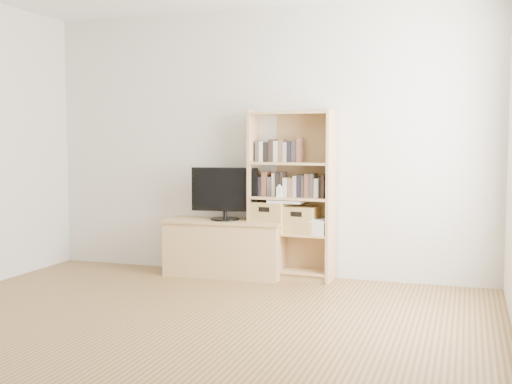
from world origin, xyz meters
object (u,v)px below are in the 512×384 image
at_px(tv_stand, 225,249).
at_px(basket_left, 270,217).
at_px(bookshelf, 291,195).
at_px(baby_monitor, 279,192).
at_px(basket_right, 301,220).
at_px(television, 225,194).
at_px(laptop, 287,201).

height_order(tv_stand, basket_left, basket_left).
bearing_deg(bookshelf, baby_monitor, -135.00).
bearing_deg(basket_right, basket_left, -177.56).
height_order(tv_stand, basket_right, basket_right).
relative_size(tv_stand, baby_monitor, 11.61).
distance_m(tv_stand, bookshelf, 0.85).
distance_m(bookshelf, television, 0.66).
bearing_deg(basket_left, television, -163.20).
height_order(baby_monitor, basket_right, baby_monitor).
xyz_separation_m(television, laptop, (0.61, 0.05, -0.06)).
bearing_deg(basket_right, laptop, -169.57).
distance_m(tv_stand, laptop, 0.78).
height_order(tv_stand, bookshelf, bookshelf).
xyz_separation_m(bookshelf, television, (-0.65, -0.07, 0.00)).
distance_m(tv_stand, baby_monitor, 0.80).
relative_size(bookshelf, basket_left, 4.64).
relative_size(tv_stand, television, 1.74).
bearing_deg(bookshelf, television, -170.18).
relative_size(television, basket_right, 2.15).
relative_size(bookshelf, baby_monitor, 16.31).
xyz_separation_m(tv_stand, laptop, (0.61, 0.05, 0.48)).
xyz_separation_m(tv_stand, basket_left, (0.44, 0.08, 0.33)).
bearing_deg(tv_stand, basket_right, 2.19).
relative_size(tv_stand, laptop, 3.49).
height_order(bookshelf, television, bookshelf).
distance_m(tv_stand, basket_left, 0.55).
relative_size(television, basket_left, 1.90).
relative_size(bookshelf, television, 2.44).
height_order(bookshelf, laptop, bookshelf).
bearing_deg(baby_monitor, laptop, 51.33).
xyz_separation_m(baby_monitor, basket_left, (-0.12, 0.09, -0.25)).
distance_m(basket_left, basket_right, 0.31).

